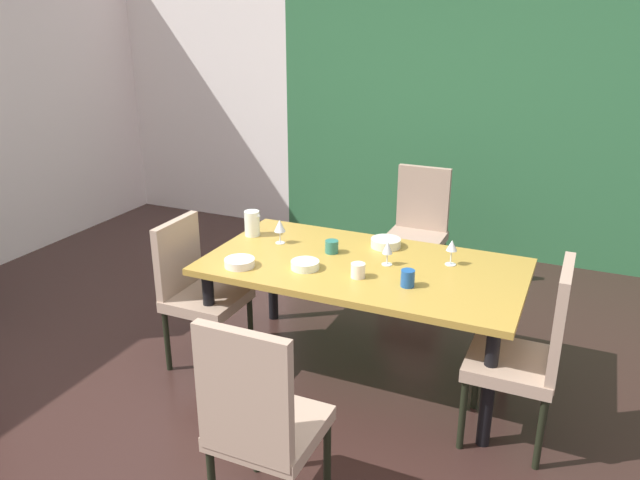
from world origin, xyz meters
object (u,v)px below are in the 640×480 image
Objects in this scene: chair_head_near at (259,419)px; chair_left_near at (196,286)px; wine_glass_west at (280,226)px; wine_glass_north at (452,247)px; chair_right_near at (531,349)px; serving_bowl_front at (386,243)px; pitcher_right at (252,223)px; dining_table at (363,275)px; serving_bowl_left at (305,265)px; cup_corner at (358,270)px; serving_bowl_near_window at (240,263)px; cup_east at (408,278)px; chair_head_far at (418,225)px; cup_near_shelf at (332,247)px; wine_glass_rear at (387,248)px.

chair_head_near is 1.48m from chair_left_near.
wine_glass_north is (1.09, 0.09, -0.00)m from wine_glass_west.
chair_right_near is 1.17m from serving_bowl_front.
chair_right_near is at bearing -13.81° from pitcher_right.
dining_table is 11.23× the size of serving_bowl_left.
chair_head_near is at bearing -105.80° from wine_glass_north.
chair_left_near is 1.59m from wine_glass_north.
serving_bowl_near_window is at bearing -169.10° from cup_corner.
chair_right_near is 6.59× the size of wine_glass_north.
serving_bowl_near_window is at bearing 91.22° from chair_right_near.
cup_east is (0.98, 0.13, 0.02)m from serving_bowl_near_window.
chair_head_far is 1.46m from pitcher_right.
cup_near_shelf is at bearing -6.90° from pitcher_right.
dining_table is at bearing 106.40° from chair_left_near.
cup_east reaches higher than serving_bowl_front.
chair_head_far is at bearing 91.28° from dining_table.
cup_corner is at bearing -137.82° from wine_glass_north.
wine_glass_west is 1.68× the size of cup_east.
chair_left_near is 0.76m from serving_bowl_left.
pitcher_right is (-0.98, 0.12, -0.02)m from wine_glass_rear.
chair_left_near is (-2.01, 0.00, -0.03)m from chair_right_near.
chair_right_near is 12.33× the size of cup_near_shelf.
serving_bowl_front is at bearing 93.52° from chair_head_far.
dining_table is 1.05m from chair_left_near.
serving_bowl_left is (0.33, -0.31, -0.09)m from wine_glass_west.
cup_corner is at bearing 1.33° from serving_bowl_left.
serving_bowl_near_window is at bearing 84.24° from chair_left_near.
cup_east reaches higher than serving_bowl_near_window.
pitcher_right is (-0.85, 0.16, 0.16)m from dining_table.
chair_head_near reaches higher than chair_right_near.
chair_left_near is at bearing 59.26° from chair_head_far.
chair_head_far is 1.34m from wine_glass_rear.
cup_corner is at bearing 84.24° from chair_right_near.
serving_bowl_near_window is 1.89× the size of cup_east.
dining_table is 1.35m from chair_head_far.
cup_corner is (0.04, -0.20, 0.12)m from dining_table.
chair_right_near reaches higher than serving_bowl_left.
chair_right_near is at bearing -16.28° from dining_table.
wine_glass_north is at bearing 8.68° from cup_near_shelf.
chair_head_near reaches higher than wine_glass_west.
serving_bowl_left is 0.62m from cup_east.
dining_table is 10.44× the size of serving_bowl_near_window.
chair_right_near is at bearing 47.21° from chair_head_near.
dining_table is at bearing -157.45° from wine_glass_north.
wine_glass_north is 1.25m from serving_bowl_near_window.
serving_bowl_front is (-0.98, 0.61, 0.21)m from chair_right_near.
serving_bowl_near_window is at bearing -95.33° from wine_glass_west.
serving_bowl_near_window is 0.99m from cup_east.
serving_bowl_front is 0.60m from cup_east.
serving_bowl_near_window is (-1.66, -0.04, 0.20)m from chair_right_near.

